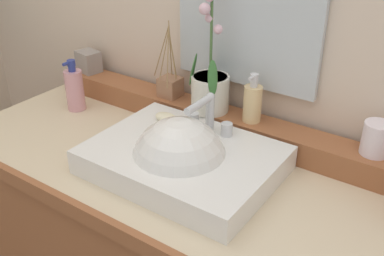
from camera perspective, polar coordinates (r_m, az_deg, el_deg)
name	(u,v)px	position (r m, az deg, el deg)	size (l,w,h in m)	color
back_ledge	(238,127)	(1.36, 5.86, 0.15)	(1.42, 0.10, 0.07)	#985834
sink_basin	(181,162)	(1.19, -1.35, -4.30)	(0.48, 0.36, 0.28)	white
soap_bar	(166,117)	(1.32, -3.29, 1.36)	(0.07, 0.04, 0.02)	beige
potted_plant	(210,85)	(1.35, 2.26, 5.42)	(0.13, 0.12, 0.38)	silver
soap_dispenser	(253,102)	(1.30, 7.62, 3.22)	(0.05, 0.06, 0.14)	#E4C185
tumbler_cup	(376,139)	(1.23, 22.17, -1.25)	(0.07, 0.07, 0.09)	white
reed_diffuser	(170,86)	(1.46, -2.76, 5.35)	(0.10, 0.09, 0.25)	#99674A
trinket_box	(89,61)	(1.70, -12.86, 8.16)	(0.08, 0.06, 0.08)	gray
lotion_bottle	(75,89)	(1.57, -14.54, 4.77)	(0.06, 0.06, 0.17)	pink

